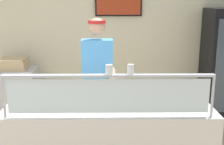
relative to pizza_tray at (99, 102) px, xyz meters
The scene contains 10 objects.
shop_rear_unit 2.40m from the pizza_tray, 87.64° to the left, with size 6.44×0.13×2.70m.
sneeze_guard 0.44m from the pizza_tray, 75.16° to the right, with size 1.86×0.06×0.39m.
pizza_tray is the anchor object (origin of this frame).
pizza_server 0.03m from the pizza_tray, 56.71° to the right, with size 0.07×0.28×0.01m, color #ADAFB7.
parmesan_shaker 0.56m from the pizza_tray, 74.31° to the right, with size 0.07×0.07×0.09m.
pepper_flake_shaker 0.62m from the pizza_tray, 51.46° to the right, with size 0.06×0.06×0.09m.
worker_figure 0.73m from the pizza_tray, 93.02° to the left, with size 0.41×0.50×1.76m.
drink_fridge 2.77m from the pizza_tray, 43.69° to the left, with size 0.64×0.67×1.84m.
prep_shelf 2.42m from the pizza_tray, 127.58° to the left, with size 0.70×0.55×0.87m, color #B7BABF.
pizza_box_stack 2.36m from the pizza_tray, 127.45° to the left, with size 0.43×0.42×0.18m.
Camera 1 is at (1.02, -2.42, 1.98)m, focal length 47.50 mm.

